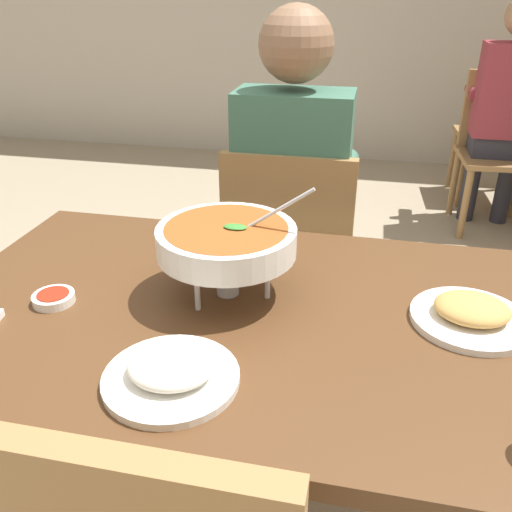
% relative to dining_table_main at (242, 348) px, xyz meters
% --- Properties ---
extents(dining_table_main, '(1.34, 0.84, 0.74)m').
position_rel_dining_table_main_xyz_m(dining_table_main, '(0.00, 0.00, 0.00)').
color(dining_table_main, '#51331C').
rests_on(dining_table_main, ground_plane).
extents(chair_diner_main, '(0.44, 0.44, 0.90)m').
position_rel_dining_table_main_xyz_m(chair_diner_main, '(-0.00, 0.70, -0.12)').
color(chair_diner_main, olive).
rests_on(chair_diner_main, ground_plane).
extents(diner_main, '(0.40, 0.45, 1.31)m').
position_rel_dining_table_main_xyz_m(diner_main, '(0.00, 0.74, 0.11)').
color(diner_main, '#2D2D38').
rests_on(diner_main, ground_plane).
extents(curry_bowl, '(0.33, 0.30, 0.26)m').
position_rel_dining_table_main_xyz_m(curry_bowl, '(-0.04, 0.05, 0.24)').
color(curry_bowl, silver).
rests_on(curry_bowl, dining_table_main).
extents(rice_plate, '(0.24, 0.24, 0.06)m').
position_rel_dining_table_main_xyz_m(rice_plate, '(-0.06, -0.26, 0.13)').
color(rice_plate, white).
rests_on(rice_plate, dining_table_main).
extents(appetizer_plate, '(0.24, 0.24, 0.06)m').
position_rel_dining_table_main_xyz_m(appetizer_plate, '(0.47, 0.05, 0.13)').
color(appetizer_plate, white).
rests_on(appetizer_plate, dining_table_main).
extents(sauce_dish, '(0.09, 0.09, 0.02)m').
position_rel_dining_table_main_xyz_m(sauce_dish, '(-0.40, -0.06, 0.12)').
color(sauce_dish, white).
rests_on(sauce_dish, dining_table_main).
extents(chair_bg_left, '(0.47, 0.47, 0.90)m').
position_rel_dining_table_main_xyz_m(chair_bg_left, '(0.97, 2.45, -0.12)').
color(chair_bg_left, olive).
rests_on(chair_bg_left, ground_plane).
extents(chair_bg_right, '(0.46, 0.46, 0.90)m').
position_rel_dining_table_main_xyz_m(chair_bg_right, '(1.12, 2.89, -0.12)').
color(chair_bg_right, olive).
rests_on(chair_bg_right, ground_plane).
extents(patron_bg_left, '(0.40, 0.45, 1.31)m').
position_rel_dining_table_main_xyz_m(patron_bg_left, '(0.96, 2.38, 0.11)').
color(patron_bg_left, '#2D2D38').
rests_on(patron_bg_left, ground_plane).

